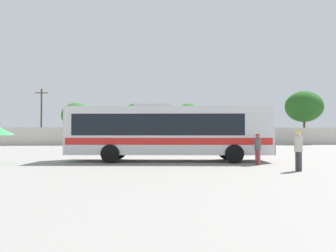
{
  "coord_description": "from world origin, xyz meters",
  "views": [
    {
      "loc": [
        -1.83,
        -18.48,
        1.7
      ],
      "look_at": [
        -0.25,
        3.14,
        2.16
      ],
      "focal_mm": 33.02,
      "sensor_mm": 36.0,
      "label": 1
    }
  ],
  "objects_px": {
    "roadside_tree_left": "(77,115)",
    "utility_pole_near": "(41,115)",
    "attendant_by_bus_door": "(258,147)",
    "coach_bus_silver_red": "(166,130)",
    "passenger_waiting_on_apron": "(298,148)",
    "parked_car_rightmost_grey": "(252,140)",
    "roadside_tree_right": "(304,107)",
    "parked_car_leftmost_red": "(91,140)",
    "roadside_tree_midleft": "(136,113)",
    "parked_car_second_black": "(136,140)",
    "parked_car_third_white": "(193,140)",
    "roadside_tree_midright": "(189,114)"
  },
  "relations": [
    {
      "from": "passenger_waiting_on_apron",
      "to": "roadside_tree_left",
      "type": "distance_m",
      "value": 36.94
    },
    {
      "from": "roadside_tree_left",
      "to": "roadside_tree_midleft",
      "type": "relative_size",
      "value": 1.03
    },
    {
      "from": "parked_car_second_black",
      "to": "utility_pole_near",
      "type": "bearing_deg",
      "value": 151.39
    },
    {
      "from": "attendant_by_bus_door",
      "to": "roadside_tree_midright",
      "type": "xyz_separation_m",
      "value": [
        0.36,
        28.2,
        3.46
      ]
    },
    {
      "from": "attendant_by_bus_door",
      "to": "parked_car_third_white",
      "type": "distance_m",
      "value": 21.95
    },
    {
      "from": "attendant_by_bus_door",
      "to": "parked_car_third_white",
      "type": "height_order",
      "value": "attendant_by_bus_door"
    },
    {
      "from": "roadside_tree_left",
      "to": "roadside_tree_midright",
      "type": "height_order",
      "value": "roadside_tree_left"
    },
    {
      "from": "parked_car_leftmost_red",
      "to": "coach_bus_silver_red",
      "type": "bearing_deg",
      "value": -67.86
    },
    {
      "from": "passenger_waiting_on_apron",
      "to": "parked_car_third_white",
      "type": "distance_m",
      "value": 24.61
    },
    {
      "from": "coach_bus_silver_red",
      "to": "parked_car_rightmost_grey",
      "type": "bearing_deg",
      "value": 58.17
    },
    {
      "from": "coach_bus_silver_red",
      "to": "roadside_tree_left",
      "type": "height_order",
      "value": "roadside_tree_left"
    },
    {
      "from": "parked_car_rightmost_grey",
      "to": "roadside_tree_right",
      "type": "distance_m",
      "value": 13.16
    },
    {
      "from": "roadside_tree_left",
      "to": "utility_pole_near",
      "type": "bearing_deg",
      "value": -179.78
    },
    {
      "from": "parked_car_leftmost_red",
      "to": "parked_car_second_black",
      "type": "bearing_deg",
      "value": 11.55
    },
    {
      "from": "parked_car_second_black",
      "to": "roadside_tree_left",
      "type": "relative_size",
      "value": 0.72
    },
    {
      "from": "parked_car_second_black",
      "to": "roadside_tree_midleft",
      "type": "bearing_deg",
      "value": 91.97
    },
    {
      "from": "roadside_tree_left",
      "to": "roadside_tree_midright",
      "type": "distance_m",
      "value": 16.39
    },
    {
      "from": "parked_car_second_black",
      "to": "parked_car_third_white",
      "type": "distance_m",
      "value": 7.07
    },
    {
      "from": "parked_car_third_white",
      "to": "roadside_tree_midright",
      "type": "distance_m",
      "value": 7.23
    },
    {
      "from": "parked_car_third_white",
      "to": "passenger_waiting_on_apron",
      "type": "bearing_deg",
      "value": -88.03
    },
    {
      "from": "roadside_tree_midleft",
      "to": "passenger_waiting_on_apron",
      "type": "bearing_deg",
      "value": -75.39
    },
    {
      "from": "coach_bus_silver_red",
      "to": "roadside_tree_left",
      "type": "distance_m",
      "value": 29.88
    },
    {
      "from": "parked_car_rightmost_grey",
      "to": "roadside_tree_right",
      "type": "height_order",
      "value": "roadside_tree_right"
    },
    {
      "from": "parked_car_third_white",
      "to": "utility_pole_near",
      "type": "xyz_separation_m",
      "value": [
        -20.98,
        8.14,
        3.45
      ]
    },
    {
      "from": "utility_pole_near",
      "to": "roadside_tree_left",
      "type": "bearing_deg",
      "value": 0.22
    },
    {
      "from": "passenger_waiting_on_apron",
      "to": "parked_car_rightmost_grey",
      "type": "distance_m",
      "value": 25.36
    },
    {
      "from": "parked_car_leftmost_red",
      "to": "parked_car_rightmost_grey",
      "type": "height_order",
      "value": "parked_car_leftmost_red"
    },
    {
      "from": "coach_bus_silver_red",
      "to": "roadside_tree_midleft",
      "type": "distance_m",
      "value": 26.15
    },
    {
      "from": "coach_bus_silver_red",
      "to": "roadside_tree_left",
      "type": "bearing_deg",
      "value": 112.27
    },
    {
      "from": "parked_car_leftmost_red",
      "to": "roadside_tree_right",
      "type": "distance_m",
      "value": 31.18
    },
    {
      "from": "coach_bus_silver_red",
      "to": "attendant_by_bus_door",
      "type": "xyz_separation_m",
      "value": [
        4.63,
        -2.55,
        -0.91
      ]
    },
    {
      "from": "passenger_waiting_on_apron",
      "to": "roadside_tree_right",
      "type": "bearing_deg",
      "value": 61.6
    },
    {
      "from": "parked_car_rightmost_grey",
      "to": "roadside_tree_midleft",
      "type": "height_order",
      "value": "roadside_tree_midleft"
    },
    {
      "from": "roadside_tree_right",
      "to": "parked_car_leftmost_red",
      "type": "bearing_deg",
      "value": -166.77
    },
    {
      "from": "utility_pole_near",
      "to": "roadside_tree_left",
      "type": "height_order",
      "value": "utility_pole_near"
    },
    {
      "from": "roadside_tree_left",
      "to": "parked_car_rightmost_grey",
      "type": "bearing_deg",
      "value": -19.5
    },
    {
      "from": "attendant_by_bus_door",
      "to": "coach_bus_silver_red",
      "type": "bearing_deg",
      "value": 151.13
    },
    {
      "from": "coach_bus_silver_red",
      "to": "parked_car_third_white",
      "type": "bearing_deg",
      "value": 76.53
    },
    {
      "from": "roadside_tree_midright",
      "to": "utility_pole_near",
      "type": "bearing_deg",
      "value": 174.92
    },
    {
      "from": "roadside_tree_left",
      "to": "roadside_tree_midleft",
      "type": "height_order",
      "value": "roadside_tree_left"
    },
    {
      "from": "coach_bus_silver_red",
      "to": "utility_pole_near",
      "type": "xyz_separation_m",
      "value": [
        -16.33,
        27.54,
        2.38
      ]
    },
    {
      "from": "attendant_by_bus_door",
      "to": "passenger_waiting_on_apron",
      "type": "height_order",
      "value": "passenger_waiting_on_apron"
    },
    {
      "from": "parked_car_second_black",
      "to": "roadside_tree_left",
      "type": "distance_m",
      "value": 12.19
    },
    {
      "from": "parked_car_rightmost_grey",
      "to": "utility_pole_near",
      "type": "height_order",
      "value": "utility_pole_near"
    },
    {
      "from": "parked_car_leftmost_red",
      "to": "parked_car_third_white",
      "type": "distance_m",
      "value": 12.33
    },
    {
      "from": "attendant_by_bus_door",
      "to": "parked_car_leftmost_red",
      "type": "relative_size",
      "value": 0.37
    },
    {
      "from": "passenger_waiting_on_apron",
      "to": "attendant_by_bus_door",
      "type": "bearing_deg",
      "value": 108.12
    },
    {
      "from": "passenger_waiting_on_apron",
      "to": "parked_car_rightmost_grey",
      "type": "relative_size",
      "value": 0.4
    },
    {
      "from": "attendant_by_bus_door",
      "to": "parked_car_second_black",
      "type": "height_order",
      "value": "attendant_by_bus_door"
    },
    {
      "from": "roadside_tree_right",
      "to": "roadside_tree_midright",
      "type": "bearing_deg",
      "value": -179.11
    }
  ]
}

